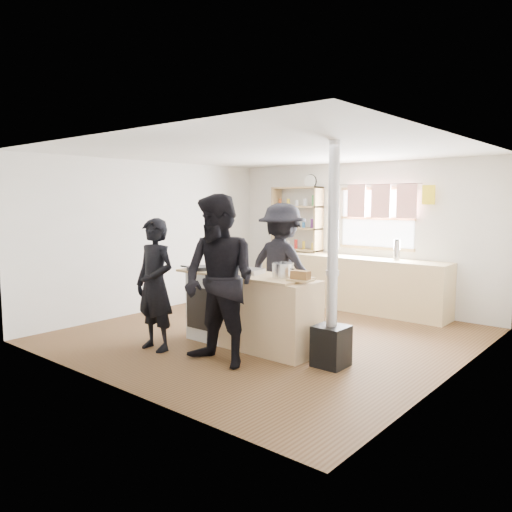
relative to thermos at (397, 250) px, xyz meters
name	(u,v)px	position (x,y,z in m)	size (l,w,h in m)	color
ground	(269,335)	(-0.84, -2.22, -1.07)	(5.00, 5.00, 0.01)	brown
back_counter	(349,283)	(-0.84, 0.00, -0.61)	(3.40, 0.55, 0.90)	#D0B57D
shelving_unit	(297,219)	(-2.04, 0.12, 0.45)	(1.00, 0.28, 1.20)	tan
thermos	(397,250)	(0.00, 0.00, 0.00)	(0.10, 0.10, 0.32)	silver
cooking_island	(251,310)	(-0.69, -2.77, -0.59)	(1.97, 0.64, 0.93)	silver
skillet_greens	(199,268)	(-1.47, -2.94, -0.10)	(0.34, 0.34, 0.05)	black
roast_tray	(250,271)	(-0.74, -2.74, -0.09)	(0.34, 0.30, 0.06)	silver
stockpot_stove	(231,263)	(-1.21, -2.58, -0.05)	(0.22, 0.22, 0.18)	silver
stockpot_counter	(283,270)	(-0.22, -2.73, -0.04)	(0.26, 0.26, 0.20)	silver
bread_board	(300,277)	(0.09, -2.81, -0.08)	(0.29, 0.22, 0.12)	tan
flue_heater	(332,309)	(0.50, -2.79, -0.40)	(0.35, 0.35, 2.50)	black
person_near_left	(155,285)	(-1.51, -3.64, -0.24)	(0.60, 0.39, 1.64)	black
person_near_right	(219,281)	(-0.48, -3.56, -0.09)	(0.94, 0.73, 1.93)	black
person_far	(282,267)	(-0.88, -1.86, -0.15)	(1.17, 0.67, 1.82)	black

